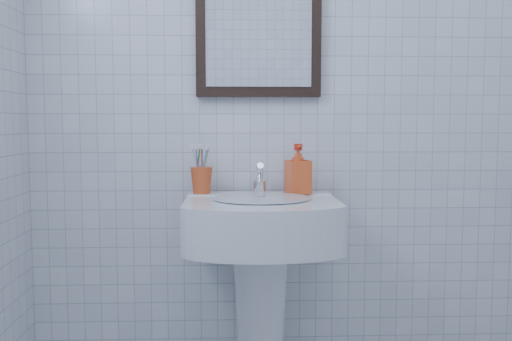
{
  "coord_description": "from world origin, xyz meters",
  "views": [
    {
      "loc": [
        -0.28,
        -1.13,
        1.14
      ],
      "look_at": [
        -0.2,
        0.86,
        0.97
      ],
      "focal_mm": 40.0,
      "sensor_mm": 36.0,
      "label": 1
    }
  ],
  "objects": [
    {
      "name": "wall_back",
      "position": [
        0.0,
        1.2,
        1.25
      ],
      "size": [
        2.2,
        0.02,
        2.5
      ],
      "primitive_type": "cube",
      "color": "white",
      "rests_on": "ground"
    },
    {
      "name": "washbasin",
      "position": [
        -0.17,
        0.99,
        0.58
      ],
      "size": [
        0.56,
        0.41,
        0.87
      ],
      "color": "white",
      "rests_on": "ground"
    },
    {
      "name": "faucet",
      "position": [
        -0.17,
        1.09,
        0.91
      ],
      "size": [
        0.05,
        0.11,
        0.13
      ],
      "color": "silver",
      "rests_on": "washbasin"
    },
    {
      "name": "toothbrush_cup",
      "position": [
        -0.4,
        1.1,
        0.91
      ],
      "size": [
        0.1,
        0.1,
        0.1
      ],
      "primitive_type": null,
      "rotation": [
        0.0,
        0.0,
        -0.24
      ],
      "color": "#D14D21",
      "rests_on": "washbasin"
    },
    {
      "name": "soap_dispenser",
      "position": [
        -0.02,
        1.09,
        0.96
      ],
      "size": [
        0.11,
        0.11,
        0.19
      ],
      "primitive_type": "imported",
      "rotation": [
        0.0,
        0.0,
        0.25
      ],
      "color": "#E94716",
      "rests_on": "washbasin"
    },
    {
      "name": "wall_mirror",
      "position": [
        -0.17,
        1.18,
        1.55
      ],
      "size": [
        0.5,
        0.04,
        0.62
      ],
      "color": "black",
      "rests_on": "wall_back"
    }
  ]
}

